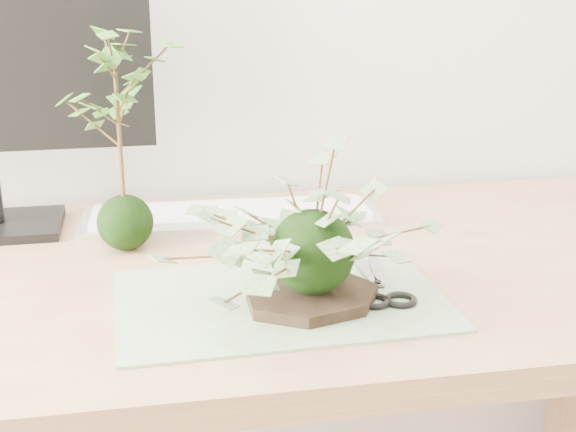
% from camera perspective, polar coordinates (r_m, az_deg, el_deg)
% --- Properties ---
extents(desk, '(1.60, 0.70, 0.74)m').
position_cam_1_polar(desk, '(1.17, -4.27, -7.62)').
color(desk, tan).
rests_on(desk, ground_plane).
extents(cutting_mat, '(0.42, 0.29, 0.00)m').
position_cam_1_polar(cutting_mat, '(1.02, -0.56, -5.99)').
color(cutting_mat, gray).
rests_on(cutting_mat, desk).
extents(stone_dish, '(0.22, 0.22, 0.01)m').
position_cam_1_polar(stone_dish, '(1.01, 1.71, -5.79)').
color(stone_dish, black).
rests_on(stone_dish, cutting_mat).
extents(ivy_kokedama, '(0.31, 0.31, 0.21)m').
position_cam_1_polar(ivy_kokedama, '(0.97, 1.77, 0.20)').
color(ivy_kokedama, black).
rests_on(ivy_kokedama, stone_dish).
extents(maple_kokedama, '(0.22, 0.22, 0.35)m').
position_cam_1_polar(maple_kokedama, '(1.16, -12.12, 9.02)').
color(maple_kokedama, black).
rests_on(maple_kokedama, desk).
extents(keyboard, '(0.49, 0.17, 0.02)m').
position_cam_1_polar(keyboard, '(1.33, -4.06, 0.07)').
color(keyboard, silver).
rests_on(keyboard, desk).
extents(scissors, '(0.08, 0.17, 0.01)m').
position_cam_1_polar(scissors, '(1.03, 6.90, -5.48)').
color(scissors, gray).
rests_on(scissors, cutting_mat).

